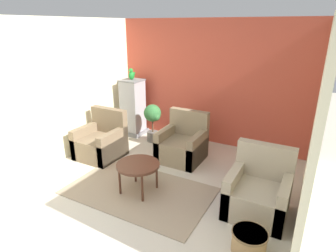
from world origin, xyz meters
TOP-DOWN VIEW (x-y plane):
  - ground_plane at (0.00, 0.00)m, footprint 20.00×20.00m
  - wall_back_accent at (0.00, 3.46)m, footprint 4.15×0.06m
  - wall_left at (-2.05, 1.71)m, footprint 0.06×3.43m
  - wall_right at (2.05, 1.71)m, footprint 0.06×3.43m
  - area_rug at (-0.16, 1.08)m, footprint 2.16×1.31m
  - coffee_table at (-0.16, 1.08)m, footprint 0.64×0.64m
  - armchair_left at (-1.47, 1.75)m, footprint 0.77×0.77m
  - armchair_right at (1.52, 1.44)m, footprint 0.77×0.77m
  - armchair_middle at (-0.06, 2.39)m, footprint 0.77×0.77m
  - birdcage at (-1.63, 3.04)m, footprint 0.51×0.51m
  - parrot at (-1.63, 3.04)m, footprint 0.12×0.21m
  - potted_plant at (-1.01, 2.86)m, footprint 0.40×0.37m
  - wicker_basket at (1.60, 0.66)m, footprint 0.39×0.39m

SIDE VIEW (x-z plane):
  - ground_plane at x=0.00m, z-range 0.00..0.00m
  - area_rug at x=-0.16m, z-range 0.00..0.01m
  - wicker_basket at x=1.60m, z-range 0.01..0.27m
  - armchair_left at x=-1.47m, z-range -0.16..0.73m
  - armchair_right at x=1.52m, z-range -0.16..0.73m
  - armchair_middle at x=-0.06m, z-range -0.16..0.73m
  - coffee_table at x=-0.16m, z-range 0.19..0.66m
  - potted_plant at x=-1.01m, z-range 0.13..0.94m
  - birdcage at x=-1.63m, z-range -0.02..1.24m
  - wall_back_accent at x=0.00m, z-range 0.00..2.52m
  - wall_left at x=-2.05m, z-range 0.00..2.52m
  - wall_right at x=2.05m, z-range 0.00..2.52m
  - parrot at x=-1.63m, z-range 1.24..1.50m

